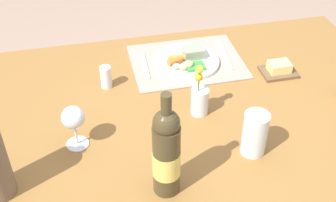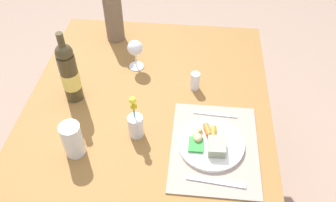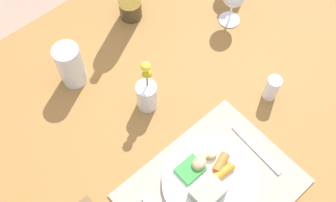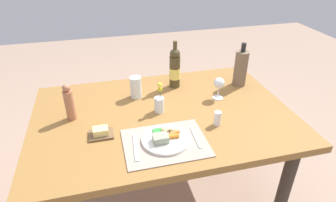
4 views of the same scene
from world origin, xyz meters
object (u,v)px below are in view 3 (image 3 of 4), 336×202
(knife, at_px, (256,149))
(dinner_plate, at_px, (210,181))
(water_tumbler, at_px, (71,67))
(flower_vase, at_px, (147,93))
(salt_shaker, at_px, (272,88))
(dining_table, at_px, (158,120))

(knife, bearing_deg, dinner_plate, 176.39)
(water_tumbler, bearing_deg, dinner_plate, -81.58)
(dinner_plate, distance_m, knife, 0.16)
(water_tumbler, xyz_separation_m, flower_vase, (0.11, -0.21, -0.00))
(knife, height_order, water_tumbler, water_tumbler)
(salt_shaker, bearing_deg, dining_table, 144.06)
(dinner_plate, relative_size, knife, 1.42)
(salt_shaker, height_order, flower_vase, flower_vase)
(knife, bearing_deg, dining_table, 113.76)
(water_tumbler, bearing_deg, flower_vase, -63.06)
(knife, distance_m, water_tumbler, 0.58)
(dinner_plate, bearing_deg, dining_table, 78.87)
(water_tumbler, distance_m, salt_shaker, 0.59)
(knife, xyz_separation_m, water_tumbler, (-0.24, 0.52, 0.05))
(knife, xyz_separation_m, salt_shaker, (0.16, 0.09, 0.03))
(knife, height_order, flower_vase, flower_vase)
(dining_table, bearing_deg, flower_vase, 131.08)
(flower_vase, bearing_deg, dining_table, -48.92)
(water_tumbler, distance_m, flower_vase, 0.24)
(dinner_plate, distance_m, water_tumbler, 0.51)
(dining_table, bearing_deg, salt_shaker, -35.94)
(knife, relative_size, water_tumbler, 1.25)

